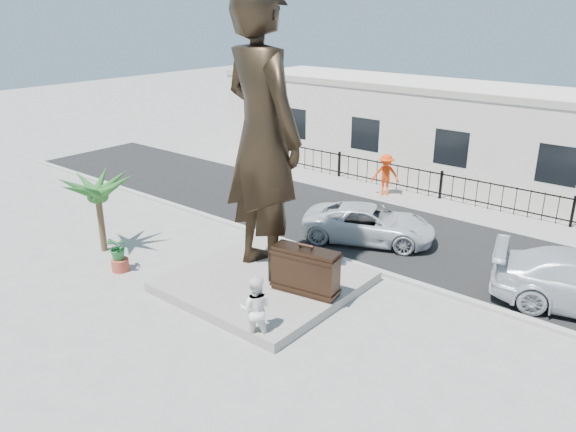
# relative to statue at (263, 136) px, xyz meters

# --- Properties ---
(ground) EXTENTS (100.00, 100.00, 0.00)m
(ground) POSITION_rel_statue_xyz_m (0.98, -2.02, -4.58)
(ground) COLOR #9E9991
(ground) RESTS_ON ground
(street) EXTENTS (40.00, 7.00, 0.01)m
(street) POSITION_rel_statue_xyz_m (0.98, 5.98, -4.57)
(street) COLOR black
(street) RESTS_ON ground
(curb) EXTENTS (40.00, 0.25, 0.12)m
(curb) POSITION_rel_statue_xyz_m (0.98, 2.48, -4.52)
(curb) COLOR #A5A399
(curb) RESTS_ON ground
(far_sidewalk) EXTENTS (40.00, 2.50, 0.02)m
(far_sidewalk) POSITION_rel_statue_xyz_m (0.98, 9.98, -4.57)
(far_sidewalk) COLOR #9E9991
(far_sidewalk) RESTS_ON ground
(plinth) EXTENTS (5.20, 5.20, 0.30)m
(plinth) POSITION_rel_statue_xyz_m (0.48, -0.52, -4.43)
(plinth) COLOR gray
(plinth) RESTS_ON ground
(fence) EXTENTS (22.00, 0.10, 1.20)m
(fence) POSITION_rel_statue_xyz_m (0.98, 10.78, -3.98)
(fence) COLOR black
(fence) RESTS_ON ground
(building) EXTENTS (28.00, 7.00, 4.40)m
(building) POSITION_rel_statue_xyz_m (0.98, 14.98, -2.38)
(building) COLOR silver
(building) RESTS_ON ground
(statue) EXTENTS (3.52, 2.74, 8.56)m
(statue) POSITION_rel_statue_xyz_m (0.00, 0.00, 0.00)
(statue) COLOR black
(statue) RESTS_ON plinth
(suitcase) EXTENTS (2.03, 0.95, 1.37)m
(suitcase) POSITION_rel_statue_xyz_m (2.01, -0.48, -3.59)
(suitcase) COLOR black
(suitcase) RESTS_ON plinth
(tourist) EXTENTS (1.10, 1.05, 1.80)m
(tourist) POSITION_rel_statue_xyz_m (2.26, -2.89, -3.68)
(tourist) COLOR white
(tourist) RESTS_ON ground
(car_white) EXTENTS (5.27, 3.90, 1.33)m
(car_white) POSITION_rel_statue_xyz_m (1.04, 4.61, -3.90)
(car_white) COLOR silver
(car_white) RESTS_ON street
(worker) EXTENTS (1.42, 1.19, 1.91)m
(worker) POSITION_rel_statue_xyz_m (-1.21, 9.66, -3.61)
(worker) COLOR #F63E0C
(worker) RESTS_ON far_sidewalk
(palm_tree) EXTENTS (1.80, 1.80, 3.20)m
(palm_tree) POSITION_rel_statue_xyz_m (-5.76, -2.11, -4.58)
(palm_tree) COLOR #22571F
(palm_tree) RESTS_ON ground
(planter) EXTENTS (0.56, 0.56, 0.40)m
(planter) POSITION_rel_statue_xyz_m (-3.93, -2.72, -4.38)
(planter) COLOR #AD402D
(planter) RESTS_ON ground
(shrub) EXTENTS (0.75, 0.66, 0.81)m
(shrub) POSITION_rel_statue_xyz_m (-3.93, -2.72, -3.78)
(shrub) COLOR #246F30
(shrub) RESTS_ON planter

